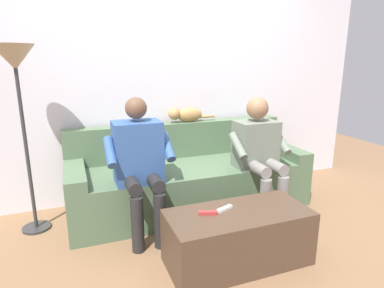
# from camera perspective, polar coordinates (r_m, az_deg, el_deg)

# --- Properties ---
(ground_plane) EXTENTS (8.00, 8.00, 0.00)m
(ground_plane) POSITION_cam_1_polar(r_m,az_deg,el_deg) (2.85, 4.65, -16.35)
(ground_plane) COLOR #846042
(back_wall) EXTENTS (4.57, 0.06, 2.71)m
(back_wall) POSITION_cam_1_polar(r_m,az_deg,el_deg) (3.53, -3.18, 12.80)
(back_wall) COLOR silver
(back_wall) RESTS_ON ground
(couch) EXTENTS (2.33, 0.81, 0.82)m
(couch) POSITION_cam_1_polar(r_m,az_deg,el_deg) (3.32, -0.58, -6.12)
(couch) COLOR #516B4C
(couch) RESTS_ON ground
(coffee_table) EXTENTS (1.04, 0.48, 0.40)m
(coffee_table) POSITION_cam_1_polar(r_m,az_deg,el_deg) (2.50, 8.02, -15.84)
(coffee_table) COLOR #4C3828
(coffee_table) RESTS_ON ground
(person_left_seated) EXTENTS (0.54, 0.53, 1.13)m
(person_left_seated) POSITION_cam_1_polar(r_m,az_deg,el_deg) (3.13, 11.63, -0.83)
(person_left_seated) COLOR slate
(person_left_seated) RESTS_ON ground
(person_right_seated) EXTENTS (0.54, 0.51, 1.17)m
(person_right_seated) POSITION_cam_1_polar(r_m,az_deg,el_deg) (2.72, -9.18, -2.65)
(person_right_seated) COLOR #335693
(person_right_seated) RESTS_ON ground
(cat_on_backrest) EXTENTS (0.52, 0.13, 0.17)m
(cat_on_backrest) POSITION_cam_1_polar(r_m,az_deg,el_deg) (3.45, -1.20, 5.21)
(cat_on_backrest) COLOR #B7844C
(cat_on_backrest) RESTS_ON couch
(remote_white) EXTENTS (0.14, 0.08, 0.02)m
(remote_white) POSITION_cam_1_polar(r_m,az_deg,el_deg) (2.41, 5.73, -11.19)
(remote_white) COLOR white
(remote_white) RESTS_ON coffee_table
(remote_red) EXTENTS (0.14, 0.07, 0.02)m
(remote_red) POSITION_cam_1_polar(r_m,az_deg,el_deg) (2.34, 2.80, -11.96)
(remote_red) COLOR #B73333
(remote_red) RESTS_ON coffee_table
(floor_lamp) EXTENTS (0.32, 0.32, 1.58)m
(floor_lamp) POSITION_cam_1_polar(r_m,az_deg,el_deg) (2.97, -28.42, 10.99)
(floor_lamp) COLOR #2D2D2D
(floor_lamp) RESTS_ON ground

